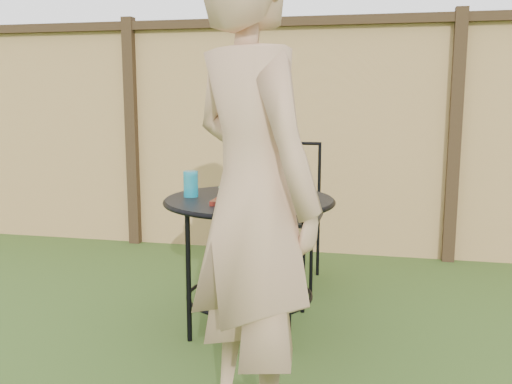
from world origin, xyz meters
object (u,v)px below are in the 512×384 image
salad_plate (242,200)px  patio_chair (287,209)px  diner (253,198)px  patio_table (249,223)px

salad_plate → patio_chair: bearing=85.3°
patio_chair → diner: (0.16, -1.77, 0.40)m
patio_chair → diner: diner is taller
diner → salad_plate: diner is taller
patio_chair → salad_plate: bearing=-94.7°
salad_plate → patio_table: bearing=85.9°
patio_table → patio_chair: 0.85m
patio_chair → diner: size_ratio=0.53×
diner → patio_table: bearing=-33.4°
patio_table → salad_plate: size_ratio=3.42×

